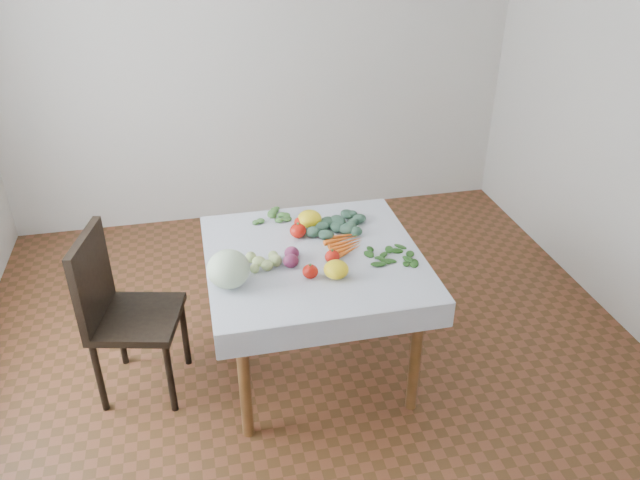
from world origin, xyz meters
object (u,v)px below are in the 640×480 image
Objects in this scene: heirloom_back at (310,219)px; carrot_bunch at (345,244)px; chair at (118,305)px; cabbage at (229,269)px; table at (314,271)px.

heirloom_back reaches higher than carrot_bunch.
chair reaches higher than carrot_bunch.
cabbage is 0.79× the size of carrot_bunch.
chair is 3.65× the size of carrot_bunch.
cabbage reaches higher than heirloom_back.
heirloom_back is at bearing 82.16° from table.
table is 4.79× the size of cabbage.
cabbage is (-0.46, -0.19, 0.20)m from table.
chair is 1.24m from carrot_bunch.
heirloom_back is at bearing 45.06° from cabbage.
chair is 7.04× the size of heirloom_back.
table is 0.53m from cabbage.
heirloom_back is 0.30m from carrot_bunch.
carrot_bunch is (0.64, 0.24, -0.08)m from cabbage.
carrot_bunch reaches higher than table.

